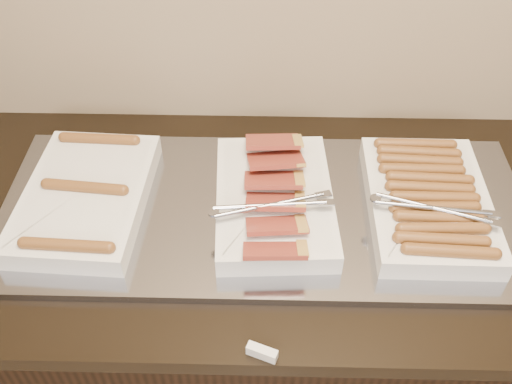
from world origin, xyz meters
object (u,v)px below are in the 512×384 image
Objects in this scene: dish_left at (86,196)px; dish_center at (274,199)px; warming_tray at (264,211)px; counter at (260,321)px; dish_right at (429,201)px.

dish_center is (0.42, -0.00, 0.00)m from dish_left.
counter is at bearing 180.00° from warming_tray.
dish_right reaches higher than dish_left.
warming_tray is at bearing 179.97° from dish_right.
dish_right is (0.77, -0.00, 0.01)m from dish_left.
dish_right is at bearing 2.73° from dish_left.
counter is 0.50m from dish_center.
dish_center reaches higher than warming_tray.
dish_right is at bearing -0.49° from counter.
warming_tray reaches higher than counter.
dish_center is at bearing -7.34° from counter.
dish_left is (-0.40, 0.00, 0.04)m from warming_tray.
counter is 0.63m from dish_left.
dish_left reaches higher than counter.
warming_tray is 0.05m from dish_center.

